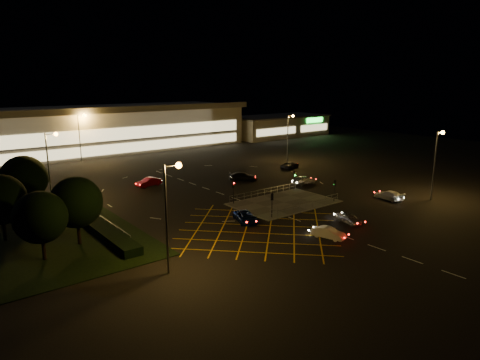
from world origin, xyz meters
TOP-DOWN VIEW (x-y plane):
  - ground at (0.00, 0.00)m, footprint 180.00×180.00m
  - pedestrian_island at (2.00, -2.00)m, footprint 14.00×9.00m
  - grass_verge at (-28.00, 6.00)m, footprint 18.00×30.00m
  - hedge at (-23.00, 6.00)m, footprint 2.00×26.00m
  - supermarket at (0.00, 61.95)m, footprint 72.00×26.50m
  - retail_unit_a at (46.00, 53.97)m, footprint 18.80×14.80m
  - retail_unit_b at (62.00, 53.96)m, footprint 14.80×14.80m
  - streetlight_sw at (-21.56, -12.00)m, footprint 1.78×0.56m
  - streetlight_se at (20.44, -14.00)m, footprint 1.78×0.56m
  - streetlight_nw at (-23.56, 18.00)m, footprint 1.78×0.56m
  - streetlight_ne at (24.44, 20.00)m, footprint 1.78×0.56m
  - streetlight_far_left at (-9.56, 48.00)m, footprint 1.78×0.56m
  - streetlight_far_right at (30.44, 50.00)m, footprint 1.78×0.56m
  - signal_sw at (-4.00, -5.99)m, footprint 0.28×0.30m
  - signal_se at (8.00, -5.99)m, footprint 0.28×0.30m
  - signal_nw at (-4.00, 1.99)m, footprint 0.28×0.30m
  - signal_ne at (8.00, 1.99)m, footprint 0.28×0.30m
  - tree_a at (-30.00, -2.00)m, footprint 5.04×5.04m
  - tree_b at (-32.00, 6.00)m, footprint 5.40×5.40m
  - tree_c at (-28.00, 14.00)m, footprint 5.76×5.76m
  - tree_e at (-26.00, 0.00)m, footprint 5.40×5.40m
  - car_near_silver at (2.13, -13.24)m, footprint 2.13×3.82m
  - car_queue_white at (-3.82, -15.05)m, footprint 2.28×3.95m
  - car_left_blue at (-7.50, -5.09)m, footprint 3.58×5.10m
  - car_far_dkgrey at (6.21, 12.63)m, footprint 5.16×4.66m
  - car_right_silver at (12.56, 4.20)m, footprint 4.47×2.14m
  - car_circ_red at (-8.55, 18.99)m, footprint 4.43×2.05m
  - car_east_grey at (20.16, 15.25)m, footprint 5.23×3.63m
  - car_approach_white at (15.36, -10.04)m, footprint 2.20×4.66m

SIDE VIEW (x-z plane):
  - ground at x=0.00m, z-range 0.00..0.00m
  - grass_verge at x=-28.00m, z-range 0.00..0.08m
  - pedestrian_island at x=2.00m, z-range 0.00..0.12m
  - hedge at x=-23.00m, z-range 0.00..1.00m
  - car_near_silver at x=2.13m, z-range 0.00..1.23m
  - car_queue_white at x=-3.82m, z-range 0.00..1.23m
  - car_left_blue at x=-7.50m, z-range 0.00..1.29m
  - car_approach_white at x=15.36m, z-range 0.00..1.31m
  - car_east_grey at x=20.16m, z-range 0.00..1.33m
  - car_circ_red at x=-8.55m, z-range 0.00..1.41m
  - car_far_dkgrey at x=6.21m, z-range 0.00..1.44m
  - car_right_silver at x=12.56m, z-range 0.00..1.47m
  - signal_sw at x=-4.00m, z-range 0.79..3.94m
  - signal_se at x=8.00m, z-range 0.79..3.94m
  - signal_nw at x=-4.00m, z-range 0.79..3.94m
  - signal_ne at x=8.00m, z-range 0.79..3.94m
  - retail_unit_a at x=46.00m, z-range 0.04..6.39m
  - retail_unit_b at x=62.00m, z-range 0.05..6.40m
  - tree_a at x=-30.00m, z-range 0.90..7.76m
  - tree_b at x=-32.00m, z-range 0.97..8.32m
  - tree_e at x=-26.00m, z-range 0.97..8.32m
  - tree_c at x=-28.00m, z-range 1.03..8.87m
  - supermarket at x=0.00m, z-range 0.06..10.56m
  - streetlight_sw at x=-21.56m, z-range 1.55..11.58m
  - streetlight_se at x=20.44m, z-range 1.55..11.58m
  - streetlight_nw at x=-23.56m, z-range 1.55..11.58m
  - streetlight_ne at x=24.44m, z-range 1.55..11.58m
  - streetlight_far_left at x=-9.56m, z-range 1.55..11.58m
  - streetlight_far_right at x=30.44m, z-range 1.55..11.58m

